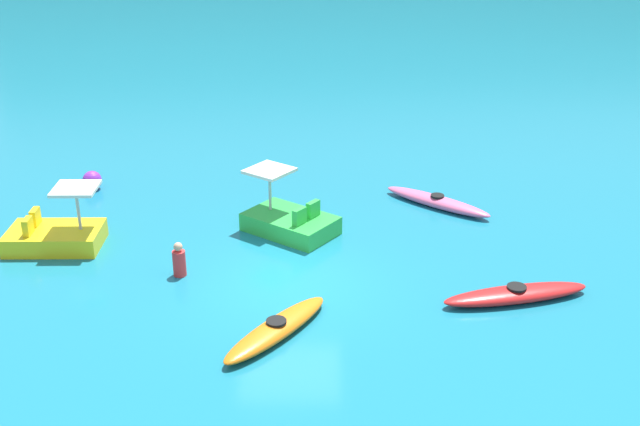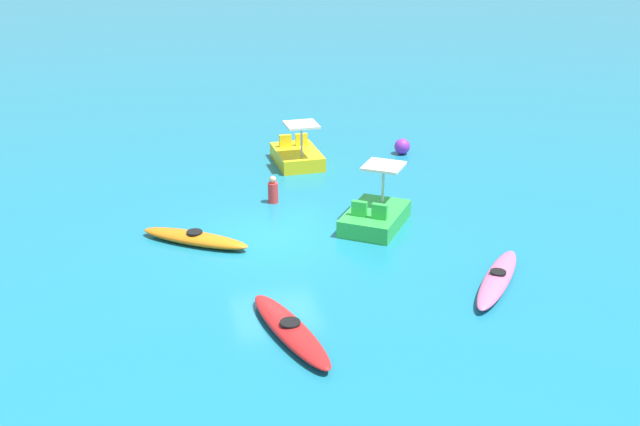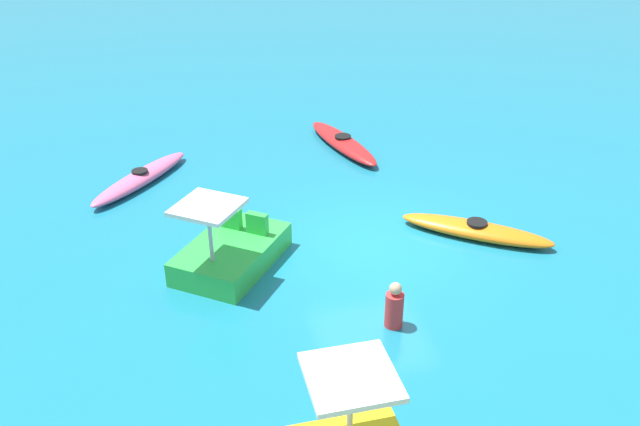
{
  "view_description": "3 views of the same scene",
  "coord_description": "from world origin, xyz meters",
  "px_view_note": "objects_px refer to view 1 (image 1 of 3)",
  "views": [
    {
      "loc": [
        0.84,
        -16.64,
        9.16
      ],
      "look_at": [
        0.72,
        2.53,
        0.78
      ],
      "focal_mm": 44.49,
      "sensor_mm": 36.0,
      "label": 1
    },
    {
      "loc": [
        19.5,
        -3.67,
        8.93
      ],
      "look_at": [
        -0.8,
        1.54,
        0.29
      ],
      "focal_mm": 43.14,
      "sensor_mm": 36.0,
      "label": 2
    },
    {
      "loc": [
        -11.43,
        3.84,
        7.21
      ],
      "look_at": [
        0.41,
        1.1,
        0.67
      ],
      "focal_mm": 37.22,
      "sensor_mm": 36.0,
      "label": 3
    }
  ],
  "objects_px": {
    "pedal_boat_yellow": "(55,235)",
    "buoy_purple": "(92,180)",
    "kayak_orange": "(276,329)",
    "person_near_shore": "(179,261)",
    "pedal_boat_green": "(290,221)",
    "kayak_pink": "(437,201)",
    "kayak_red": "(516,294)"
  },
  "relations": [
    {
      "from": "kayak_orange",
      "to": "kayak_pink",
      "type": "bearing_deg",
      "value": 58.37
    },
    {
      "from": "kayak_orange",
      "to": "person_near_shore",
      "type": "bearing_deg",
      "value": 132.89
    },
    {
      "from": "kayak_pink",
      "to": "pedal_boat_yellow",
      "type": "bearing_deg",
      "value": -165.18
    },
    {
      "from": "kayak_orange",
      "to": "buoy_purple",
      "type": "relative_size",
      "value": 5.18
    },
    {
      "from": "kayak_pink",
      "to": "buoy_purple",
      "type": "height_order",
      "value": "buoy_purple"
    },
    {
      "from": "pedal_boat_yellow",
      "to": "buoy_purple",
      "type": "distance_m",
      "value": 4.06
    },
    {
      "from": "kayak_pink",
      "to": "person_near_shore",
      "type": "relative_size",
      "value": 3.52
    },
    {
      "from": "person_near_shore",
      "to": "pedal_boat_green",
      "type": "bearing_deg",
      "value": 44.24
    },
    {
      "from": "pedal_boat_green",
      "to": "person_near_shore",
      "type": "height_order",
      "value": "pedal_boat_green"
    },
    {
      "from": "pedal_boat_yellow",
      "to": "pedal_boat_green",
      "type": "bearing_deg",
      "value": 8.81
    },
    {
      "from": "buoy_purple",
      "to": "person_near_shore",
      "type": "height_order",
      "value": "person_near_shore"
    },
    {
      "from": "pedal_boat_yellow",
      "to": "buoy_purple",
      "type": "height_order",
      "value": "pedal_boat_yellow"
    },
    {
      "from": "pedal_boat_green",
      "to": "person_near_shore",
      "type": "distance_m",
      "value": 3.61
    },
    {
      "from": "kayak_red",
      "to": "kayak_orange",
      "type": "distance_m",
      "value": 5.64
    },
    {
      "from": "pedal_boat_green",
      "to": "person_near_shore",
      "type": "relative_size",
      "value": 3.21
    },
    {
      "from": "kayak_orange",
      "to": "person_near_shore",
      "type": "relative_size",
      "value": 3.46
    },
    {
      "from": "kayak_pink",
      "to": "person_near_shore",
      "type": "height_order",
      "value": "person_near_shore"
    },
    {
      "from": "kayak_red",
      "to": "pedal_boat_green",
      "type": "distance_m",
      "value": 6.52
    },
    {
      "from": "pedal_boat_yellow",
      "to": "person_near_shore",
      "type": "bearing_deg",
      "value": -24.15
    },
    {
      "from": "kayak_red",
      "to": "kayak_pink",
      "type": "relative_size",
      "value": 1.16
    },
    {
      "from": "pedal_boat_yellow",
      "to": "kayak_orange",
      "type": "bearing_deg",
      "value": -35.39
    },
    {
      "from": "kayak_orange",
      "to": "buoy_purple",
      "type": "height_order",
      "value": "buoy_purple"
    },
    {
      "from": "pedal_boat_yellow",
      "to": "person_near_shore",
      "type": "relative_size",
      "value": 2.81
    },
    {
      "from": "kayak_orange",
      "to": "pedal_boat_green",
      "type": "height_order",
      "value": "pedal_boat_green"
    },
    {
      "from": "pedal_boat_yellow",
      "to": "buoy_purple",
      "type": "relative_size",
      "value": 4.2
    },
    {
      "from": "kayak_red",
      "to": "kayak_pink",
      "type": "bearing_deg",
      "value": 101.3
    },
    {
      "from": "kayak_pink",
      "to": "kayak_red",
      "type": "bearing_deg",
      "value": -78.7
    },
    {
      "from": "kayak_pink",
      "to": "pedal_boat_yellow",
      "type": "relative_size",
      "value": 1.26
    },
    {
      "from": "kayak_orange",
      "to": "kayak_red",
      "type": "bearing_deg",
      "value": 15.66
    },
    {
      "from": "pedal_boat_green",
      "to": "buoy_purple",
      "type": "bearing_deg",
      "value": 153.48
    },
    {
      "from": "pedal_boat_green",
      "to": "buoy_purple",
      "type": "height_order",
      "value": "pedal_boat_green"
    },
    {
      "from": "kayak_red",
      "to": "kayak_orange",
      "type": "relative_size",
      "value": 1.18
    }
  ]
}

